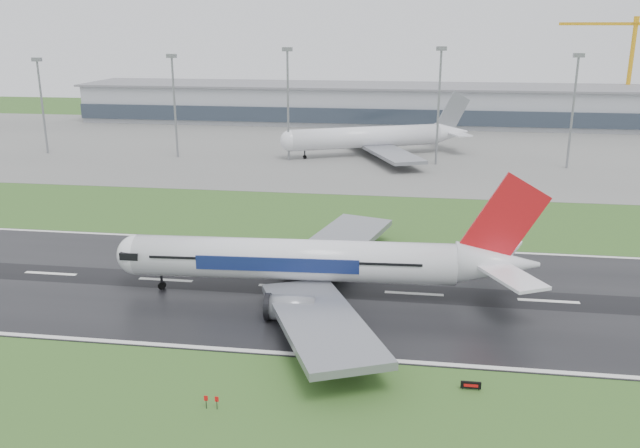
# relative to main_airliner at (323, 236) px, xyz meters

# --- Properties ---
(ground) EXTENTS (520.00, 520.00, 0.00)m
(ground) POSITION_rel_main_airliner_xyz_m (-6.17, 2.44, -9.52)
(ground) COLOR #2D541F
(ground) RESTS_ON ground
(runway) EXTENTS (400.00, 45.00, 0.10)m
(runway) POSITION_rel_main_airliner_xyz_m (-6.17, 2.44, -9.47)
(runway) COLOR black
(runway) RESTS_ON ground
(apron) EXTENTS (400.00, 130.00, 0.08)m
(apron) POSITION_rel_main_airliner_xyz_m (-6.17, 127.44, -9.48)
(apron) COLOR slate
(apron) RESTS_ON ground
(terminal) EXTENTS (240.00, 36.00, 15.00)m
(terminal) POSITION_rel_main_airliner_xyz_m (-6.17, 187.44, -2.02)
(terminal) COLOR #91959C
(terminal) RESTS_ON ground
(main_airliner) EXTENTS (66.88, 64.00, 18.84)m
(main_airliner) POSITION_rel_main_airliner_xyz_m (0.00, 0.00, 0.00)
(main_airliner) COLOR silver
(main_airliner) RESTS_ON runway
(parked_airliner) EXTENTS (81.74, 79.46, 18.61)m
(parked_airliner) POSITION_rel_main_airliner_xyz_m (0.12, 114.40, -0.13)
(parked_airliner) COLOR silver
(parked_airliner) RESTS_ON apron
(tower_crane) EXTENTS (42.39, 14.60, 43.05)m
(tower_crane) POSITION_rel_main_airliner_xyz_m (99.89, 202.44, 12.00)
(tower_crane) COLOR gold
(tower_crane) RESTS_ON ground
(runway_sign) EXTENTS (2.28, 0.89, 1.04)m
(runway_sign) POSITION_rel_main_airliner_xyz_m (20.44, -24.70, -9.00)
(runway_sign) COLOR black
(runway_sign) RESTS_ON ground
(floodmast_0) EXTENTS (0.64, 0.64, 28.83)m
(floodmast_0) POSITION_rel_main_airliner_xyz_m (-103.86, 102.44, 4.89)
(floodmast_0) COLOR gray
(floodmast_0) RESTS_ON ground
(floodmast_1) EXTENTS (0.64, 0.64, 30.19)m
(floodmast_1) POSITION_rel_main_airliner_xyz_m (-60.26, 102.44, 5.58)
(floodmast_1) COLOR gray
(floodmast_1) RESTS_ON ground
(floodmast_2) EXTENTS (0.64, 0.64, 32.29)m
(floodmast_2) POSITION_rel_main_airliner_xyz_m (-24.93, 102.44, 6.62)
(floodmast_2) COLOR gray
(floodmast_2) RESTS_ON ground
(floodmast_3) EXTENTS (0.64, 0.64, 32.72)m
(floodmast_3) POSITION_rel_main_airliner_xyz_m (19.36, 102.44, 6.84)
(floodmast_3) COLOR gray
(floodmast_3) RESTS_ON ground
(floodmast_4) EXTENTS (0.64, 0.64, 31.09)m
(floodmast_4) POSITION_rel_main_airliner_xyz_m (56.66, 102.44, 6.03)
(floodmast_4) COLOR gray
(floodmast_4) RESTS_ON ground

